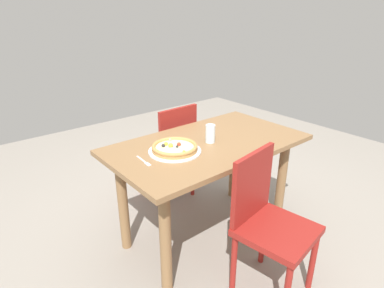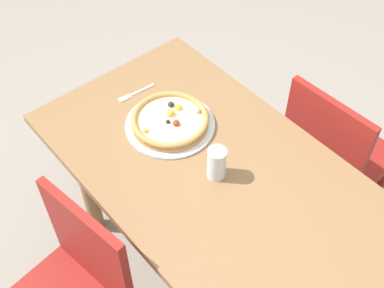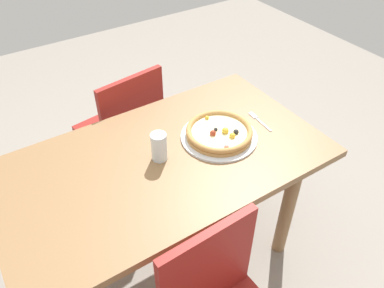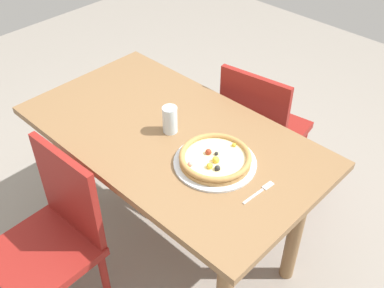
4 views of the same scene
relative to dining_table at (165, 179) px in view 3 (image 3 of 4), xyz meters
name	(u,v)px [view 3 (image 3 of 4)]	position (x,y,z in m)	size (l,w,h in m)	color
ground_plane	(170,261)	(0.00, 0.00, -0.64)	(6.00, 6.00, 0.00)	gray
dining_table	(165,179)	(0.00, 0.00, 0.00)	(1.37, 0.77, 0.76)	olive
chair_far	(125,130)	(0.07, 0.60, -0.15)	(0.45, 0.45, 0.88)	maroon
plate	(219,137)	(0.28, -0.02, 0.13)	(0.34, 0.34, 0.01)	silver
pizza	(219,132)	(0.28, -0.02, 0.16)	(0.29, 0.29, 0.05)	#B78447
fork	(258,120)	(0.51, -0.01, 0.13)	(0.03, 0.17, 0.00)	silver
drinking_glass	(159,147)	(-0.01, 0.01, 0.19)	(0.07, 0.07, 0.13)	silver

